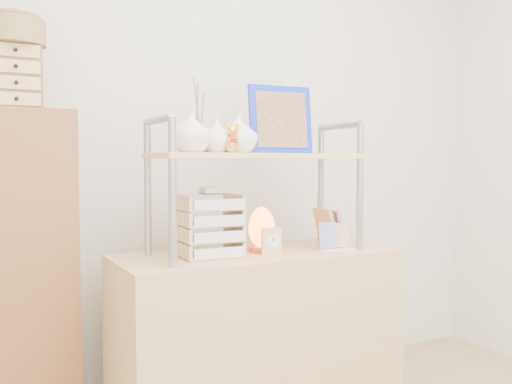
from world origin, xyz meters
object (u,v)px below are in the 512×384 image
(desk, at_px, (257,339))
(salt_lamp, at_px, (261,229))
(letter_tray, at_px, (210,229))
(cabinet, at_px, (18,275))

(desk, relative_size, salt_lamp, 6.17)
(letter_tray, bearing_deg, salt_lamp, 0.73)
(salt_lamp, bearing_deg, desk, -173.48)
(letter_tray, bearing_deg, desk, 0.10)
(desk, height_order, salt_lamp, salt_lamp)
(desk, relative_size, letter_tray, 4.24)
(cabinet, relative_size, letter_tray, 4.78)
(desk, height_order, cabinet, cabinet)
(cabinet, distance_m, salt_lamp, 1.02)
(desk, bearing_deg, salt_lamp, 6.52)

